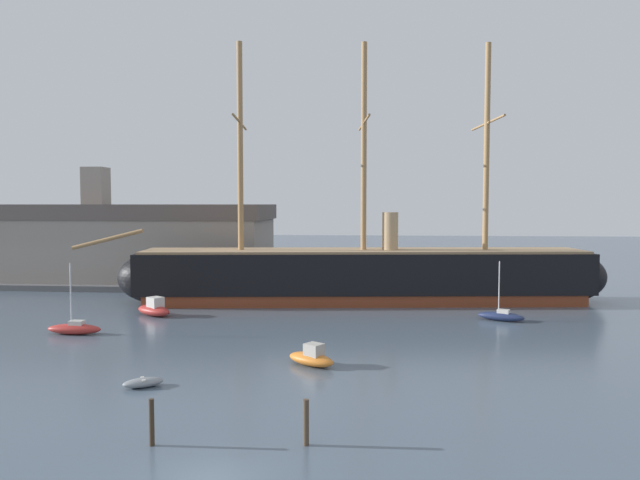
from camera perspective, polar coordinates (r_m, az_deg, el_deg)
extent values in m
cube|color=brown|center=(71.41, 4.20, -5.50)|extent=(51.66, 13.03, 1.33)
cube|color=black|center=(71.00, 4.21, -3.07)|extent=(53.82, 13.57, 4.76)
ellipsoid|color=black|center=(73.07, -15.34, -3.53)|extent=(10.29, 8.16, 6.09)
ellipsoid|color=black|center=(77.25, 22.66, -3.30)|extent=(10.29, 8.16, 6.09)
cube|color=#9E7F5B|center=(70.76, 4.22, -1.05)|extent=(52.69, 12.82, 0.29)
cylinder|color=#A37A4C|center=(71.04, -7.73, 8.82)|extent=(0.67, 0.67, 24.73)
cylinder|color=#A37A4C|center=(71.38, -7.75, 11.19)|extent=(1.62, 12.74, 0.27)
cylinder|color=#A37A4C|center=(70.85, 4.26, 8.86)|extent=(0.67, 0.67, 24.73)
cylinder|color=#A37A4C|center=(71.19, 4.28, 11.24)|extent=(1.62, 12.74, 0.27)
cylinder|color=#A37A4C|center=(73.64, 15.82, 8.53)|extent=(0.67, 0.67, 24.73)
cylinder|color=#A37A4C|center=(73.96, 15.86, 10.82)|extent=(1.62, 12.74, 0.27)
cylinder|color=#A37A4C|center=(74.38, -19.87, 0.06)|extent=(8.43, 1.36, 2.53)
cylinder|color=tan|center=(70.98, 6.80, 0.76)|extent=(1.90, 1.90, 4.76)
ellipsoid|color=gray|center=(40.74, -16.74, -13.06)|extent=(2.77, 2.24, 0.60)
cube|color=beige|center=(40.68, -16.74, -12.76)|extent=(0.67, 0.94, 0.09)
ellipsoid|color=orange|center=(43.99, -0.87, -11.46)|extent=(4.20, 3.59, 0.92)
cube|color=#B2ADA3|center=(43.63, -0.59, -10.58)|extent=(1.60, 1.57, 0.92)
ellipsoid|color=#B22D28|center=(58.52, -22.67, -7.95)|extent=(5.00, 1.52, 0.95)
cube|color=beige|center=(58.30, -22.47, -7.45)|extent=(1.25, 0.83, 0.50)
cylinder|color=silver|center=(58.11, -22.97, -4.88)|extent=(0.12, 0.12, 5.75)
ellipsoid|color=#B22D28|center=(65.28, -15.79, -6.57)|extent=(5.08, 4.37, 1.12)
cube|color=beige|center=(64.86, -15.63, -5.83)|extent=(1.94, 1.90, 1.12)
ellipsoid|color=#1E284C|center=(62.91, 17.10, -7.08)|extent=(4.81, 3.21, 0.88)
cube|color=beige|center=(62.77, 17.31, -6.64)|extent=(1.38, 1.18, 0.47)
cylinder|color=silver|center=(62.49, 16.93, -4.41)|extent=(0.12, 0.12, 5.35)
ellipsoid|color=gray|center=(85.58, -18.92, -4.44)|extent=(1.17, 2.46, 0.57)
cube|color=beige|center=(85.55, -18.93, -4.30)|extent=(0.90, 0.26, 0.09)
ellipsoid|color=orange|center=(79.31, 22.75, -5.05)|extent=(3.86, 2.65, 0.83)
cube|color=#4C4C51|center=(79.21, 22.94, -4.58)|extent=(1.36, 1.29, 0.83)
ellipsoid|color=#236670|center=(90.16, 2.44, -3.77)|extent=(3.89, 2.52, 0.84)
cube|color=beige|center=(90.00, 2.59, -3.36)|extent=(1.35, 1.26, 0.84)
cylinder|color=#382B1E|center=(31.20, -15.97, -16.60)|extent=(0.25, 0.25, 2.33)
cylinder|color=#4C3D2D|center=(30.14, -1.36, -17.23)|extent=(0.30, 0.30, 2.29)
cube|color=#565659|center=(93.45, -19.16, -3.72)|extent=(49.84, 18.30, 0.80)
cube|color=gray|center=(92.99, -19.22, -0.79)|extent=(45.31, 15.25, 8.78)
cube|color=#5B514C|center=(92.76, -19.29, 2.59)|extent=(46.21, 15.56, 2.19)
cube|color=gray|center=(93.96, -20.86, 4.91)|extent=(3.20, 3.20, 5.50)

